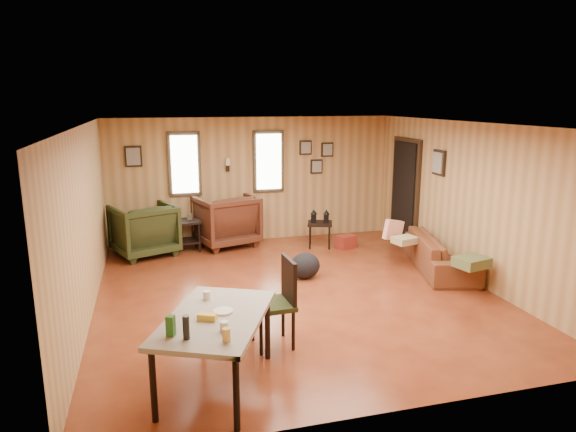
% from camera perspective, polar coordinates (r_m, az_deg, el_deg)
% --- Properties ---
extents(room, '(5.54, 6.04, 2.44)m').
position_cam_1_polar(room, '(7.43, 1.51, 1.03)').
color(room, brown).
rests_on(room, ground).
extents(sofa, '(1.05, 2.01, 0.75)m').
position_cam_1_polar(sofa, '(8.70, 16.68, -3.36)').
color(sofa, brown).
rests_on(sofa, ground).
extents(recliner_brown, '(1.28, 1.24, 1.08)m').
position_cam_1_polar(recliner_brown, '(9.77, -6.98, -0.17)').
color(recliner_brown, '#4C2516').
rests_on(recliner_brown, ground).
extents(recliner_green, '(1.26, 1.23, 1.02)m').
position_cam_1_polar(recliner_green, '(9.45, -15.73, -1.21)').
color(recliner_green, '#283016').
rests_on(recliner_green, ground).
extents(end_table, '(0.59, 0.55, 0.70)m').
position_cam_1_polar(end_table, '(9.58, -11.41, -1.53)').
color(end_table, black).
rests_on(end_table, ground).
extents(side_table, '(0.57, 0.57, 0.72)m').
position_cam_1_polar(side_table, '(9.63, 3.56, -0.60)').
color(side_table, black).
rests_on(side_table, ground).
extents(cooler, '(0.41, 0.35, 0.24)m').
position_cam_1_polar(cooler, '(9.67, 6.45, -2.86)').
color(cooler, maroon).
rests_on(cooler, ground).
extents(backpack, '(0.49, 0.38, 0.41)m').
position_cam_1_polar(backpack, '(7.99, 1.89, -5.54)').
color(backpack, black).
rests_on(backpack, ground).
extents(sofa_pillows, '(0.87, 1.93, 0.39)m').
position_cam_1_polar(sofa_pillows, '(8.17, 15.73, -3.38)').
color(sofa_pillows, '#515C33').
rests_on(sofa_pillows, sofa).
extents(dining_table, '(1.39, 1.67, 0.95)m').
position_cam_1_polar(dining_table, '(4.98, -8.12, -11.67)').
color(dining_table, gray).
rests_on(dining_table, ground).
extents(dining_chair, '(0.48, 0.48, 1.01)m').
position_cam_1_polar(dining_chair, '(5.80, -1.01, -9.03)').
color(dining_chair, '#283016').
rests_on(dining_chair, ground).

